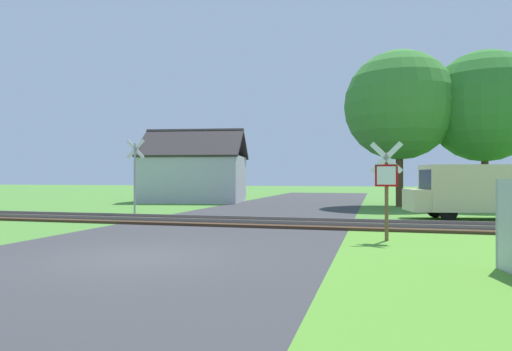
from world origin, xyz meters
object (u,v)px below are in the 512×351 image
stop_sign_near (386,183)px  tree_right (399,105)px  tree_far (485,106)px  mail_truck (473,189)px  house (195,177)px  crossing_sign_far (135,172)px

stop_sign_near → tree_right: 15.98m
tree_far → mail_truck: (-2.22, -8.29, -4.57)m
house → stop_sign_near: bearing=-62.4°
house → tree_far: (18.49, -1.46, 4.04)m
stop_sign_near → tree_far: tree_far is taller
stop_sign_near → crossing_sign_far: 11.90m
crossing_sign_far → mail_truck: size_ratio=0.66×
tree_right → mail_truck: (2.50, -7.79, -4.74)m
house → mail_truck: house is taller
crossing_sign_far → mail_truck: crossing_sign_far is taller
crossing_sign_far → mail_truck: bearing=6.7°
tree_right → stop_sign_near: bearing=-94.0°
crossing_sign_far → house: bearing=97.6°
tree_right → crossing_sign_far: bearing=-139.5°
crossing_sign_far → stop_sign_near: bearing=-28.8°
crossing_sign_far → house: (-2.07, 11.96, -0.20)m
tree_right → mail_truck: bearing=-72.2°
stop_sign_near → tree_right: bearing=-88.0°
stop_sign_near → house: 21.45m
tree_far → mail_truck: size_ratio=1.74×
crossing_sign_far → mail_truck: 14.39m
crossing_sign_far → tree_right: tree_right is taller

